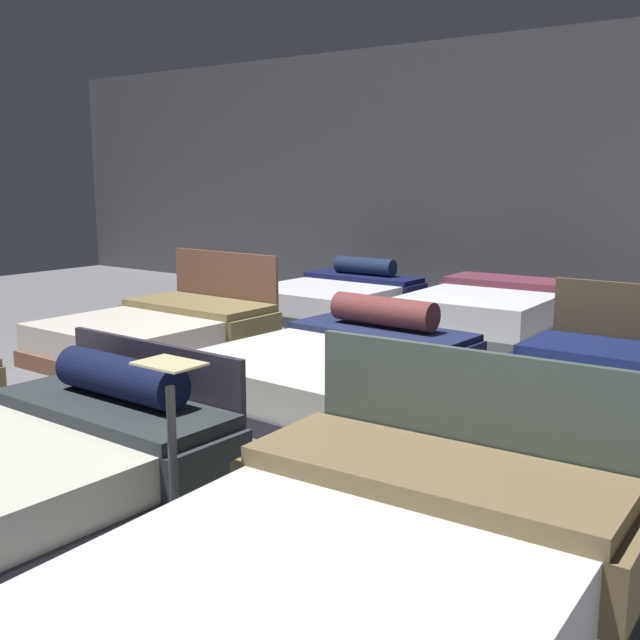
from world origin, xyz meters
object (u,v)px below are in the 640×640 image
Objects in this scene: bed_2 at (347,609)px; bed_4 at (334,369)px; bed_5 at (617,413)px; bed_7 at (491,312)px; bed_1 at (6,481)px; price_sign at (174,496)px; bed_3 at (160,334)px; bed_6 at (335,298)px.

bed_2 reaches higher than bed_4.
bed_4 is at bearing -178.78° from bed_5.
bed_7 is at bearing 92.61° from bed_4.
bed_4 is (-0.03, 2.86, -0.02)m from bed_1.
bed_7 is 2.14× the size of price_sign.
bed_2 is 1.04m from price_sign.
bed_3 reaches higher than bed_7.
bed_1 is at bearing -52.83° from bed_3.
bed_5 is at bearing 54.64° from bed_1.
bed_1 is 1.06× the size of bed_3.
bed_2 is 3.53m from bed_4.
bed_1 is 2.86m from bed_4.
bed_1 is 3.62m from bed_5.
price_sign reaches higher than bed_7.
bed_7 is (2.10, 0.01, 0.04)m from bed_6.
bed_5 is at bearing 0.00° from bed_3.
bed_4 is (-2.09, 2.84, -0.05)m from bed_2.
bed_6 is (-4.28, 2.91, -0.05)m from bed_5.
price_sign is (1.07, -5.66, 0.12)m from bed_7.
bed_7 is (-0.04, 5.84, 0.02)m from bed_1.
bed_5 is at bearing 3.92° from bed_4.
bed_2 is 6.19m from bed_7.
bed_2 is at bearing 1.51° from bed_1.
bed_7 is at bearing 91.35° from bed_1.
bed_6 is (-2.14, 5.83, -0.03)m from bed_1.
bed_1 is at bearing -126.57° from bed_5.
bed_5 is at bearing 85.78° from bed_2.
bed_5 is at bearing -55.36° from bed_7.
bed_6 is (0.06, 2.86, -0.01)m from bed_3.
price_sign is (-1.11, -2.74, 0.11)m from bed_5.
bed_5 is at bearing -33.50° from bed_6.
bed_4 is (2.16, -0.11, 0.00)m from bed_3.
bed_4 is 2.89m from price_sign.
bed_2 is at bearing -51.16° from bed_4.
price_sign reaches higher than bed_6.
bed_6 is (-4.20, 5.81, -0.06)m from bed_2.
bed_2 reaches higher than bed_1.
bed_4 is at bearing -53.89° from bed_6.
bed_5 is (4.34, -0.05, 0.03)m from bed_3.
price_sign is (3.17, -5.65, 0.16)m from bed_6.
bed_3 is at bearing 179.59° from bed_4.
bed_4 reaches higher than bed_7.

